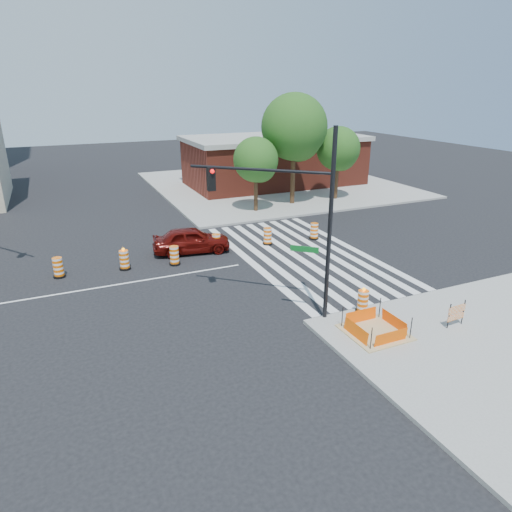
% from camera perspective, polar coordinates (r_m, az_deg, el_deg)
% --- Properties ---
extents(ground, '(120.00, 120.00, 0.00)m').
position_cam_1_polar(ground, '(22.99, -18.66, -3.70)').
color(ground, black).
rests_on(ground, ground).
extents(sidewalk_ne, '(22.00, 22.00, 0.15)m').
position_cam_1_polar(sidewalk_ne, '(44.55, 2.28, 8.97)').
color(sidewalk_ne, gray).
rests_on(sidewalk_ne, ground).
extents(crosswalk_east, '(6.75, 13.50, 0.01)m').
position_cam_1_polar(crosswalk_east, '(26.05, 5.85, 0.20)').
color(crosswalk_east, silver).
rests_on(crosswalk_east, ground).
extents(lane_centerline, '(14.00, 0.12, 0.01)m').
position_cam_1_polar(lane_centerline, '(22.99, -18.66, -3.69)').
color(lane_centerline, silver).
rests_on(lane_centerline, ground).
extents(excavation_pit, '(2.20, 2.20, 0.90)m').
position_cam_1_polar(excavation_pit, '(18.22, 14.64, -9.08)').
color(excavation_pit, tan).
rests_on(excavation_pit, ground).
extents(brick_storefront, '(16.50, 8.50, 4.60)m').
position_cam_1_polar(brick_storefront, '(44.15, 2.33, 11.82)').
color(brick_storefront, maroon).
rests_on(brick_storefront, ground).
extents(red_coupe, '(4.58, 2.40, 1.49)m').
position_cam_1_polar(red_coupe, '(26.29, -8.07, 1.99)').
color(red_coupe, '#510A07').
rests_on(red_coupe, ground).
extents(signal_pole_se, '(4.37, 3.88, 7.56)m').
position_cam_1_polar(signal_pole_se, '(17.67, 4.25, 6.14)').
color(signal_pole_se, black).
rests_on(signal_pole_se, ground).
extents(pit_drum, '(0.56, 0.56, 1.10)m').
position_cam_1_polar(pit_drum, '(19.52, 13.20, -5.59)').
color(pit_drum, black).
rests_on(pit_drum, ground).
extents(barricade, '(0.89, 0.09, 1.04)m').
position_cam_1_polar(barricade, '(19.50, 23.77, -6.52)').
color(barricade, '#F76405').
rests_on(barricade, ground).
extents(tree_north_c, '(3.32, 3.30, 5.60)m').
position_cam_1_polar(tree_north_c, '(33.94, 0.02, 11.64)').
color(tree_north_c, '#382314').
rests_on(tree_north_c, ground).
extents(tree_north_d, '(5.05, 5.05, 8.58)m').
position_cam_1_polar(tree_north_d, '(36.15, 4.83, 15.33)').
color(tree_north_d, '#382314').
rests_on(tree_north_d, ground).
extents(tree_north_e, '(3.56, 3.53, 6.00)m').
position_cam_1_polar(tree_north_e, '(38.41, 10.25, 12.78)').
color(tree_north_e, '#382314').
rests_on(tree_north_e, ground).
extents(median_drum_3, '(0.60, 0.60, 1.02)m').
position_cam_1_polar(median_drum_3, '(24.78, -23.47, -1.40)').
color(median_drum_3, black).
rests_on(median_drum_3, ground).
extents(median_drum_4, '(0.60, 0.60, 1.18)m').
position_cam_1_polar(median_drum_4, '(24.67, -16.13, -0.53)').
color(median_drum_4, black).
rests_on(median_drum_4, ground).
extents(median_drum_5, '(0.60, 0.60, 1.02)m').
position_cam_1_polar(median_drum_5, '(24.70, -10.16, -0.01)').
color(median_drum_5, black).
rests_on(median_drum_5, ground).
extents(median_drum_6, '(0.60, 0.60, 1.02)m').
position_cam_1_polar(median_drum_6, '(26.37, -4.97, 1.57)').
color(median_drum_6, black).
rests_on(median_drum_6, ground).
extents(median_drum_7, '(0.60, 0.60, 1.02)m').
position_cam_1_polar(median_drum_7, '(27.45, 1.45, 2.42)').
color(median_drum_7, black).
rests_on(median_drum_7, ground).
extents(median_drum_8, '(0.60, 0.60, 1.02)m').
position_cam_1_polar(median_drum_8, '(28.64, 7.28, 3.04)').
color(median_drum_8, black).
rests_on(median_drum_8, ground).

